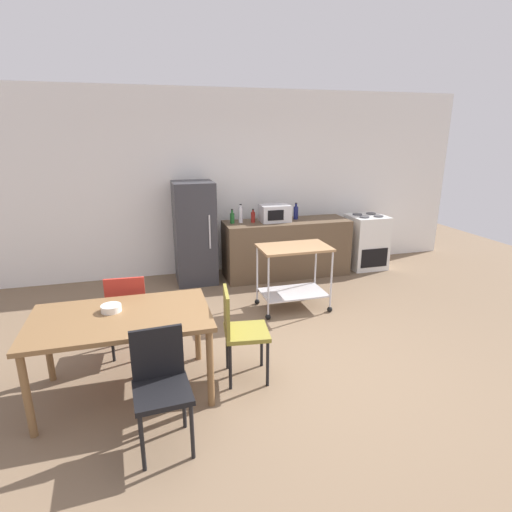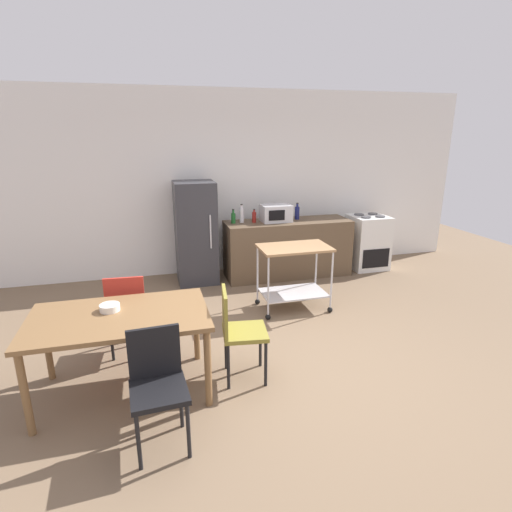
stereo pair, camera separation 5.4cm
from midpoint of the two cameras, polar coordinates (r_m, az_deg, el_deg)
ground_plane at (r=4.25m, az=4.24°, el=-14.98°), size 12.00×12.00×0.00m
back_wall at (r=6.75m, az=-4.89°, el=10.06°), size 8.40×0.12×2.90m
kitchen_counter at (r=6.61m, az=4.01°, el=1.09°), size 2.00×0.64×0.90m
dining_table at (r=3.73m, az=-18.64°, el=-8.97°), size 1.50×0.90×0.75m
chair_red at (r=4.41m, az=-17.75°, el=-7.01°), size 0.42×0.42×0.89m
chair_olive at (r=3.82m, az=-2.73°, el=-9.99°), size 0.45×0.45×0.89m
chair_black at (r=3.16m, az=-13.65°, el=-16.64°), size 0.42×0.42×0.89m
stove_oven at (r=7.24m, az=14.84°, el=1.96°), size 0.60×0.61×0.92m
refrigerator at (r=6.30m, az=-8.78°, el=3.19°), size 0.60×0.63×1.55m
kitchen_cart at (r=5.30m, az=4.98°, el=-1.55°), size 0.91×0.57×0.85m
bottle_olive_oil at (r=6.31m, az=-3.58°, el=5.35°), size 0.07×0.07×0.22m
bottle_soy_sauce at (r=6.35m, az=-2.41°, el=5.77°), size 0.07×0.07×0.29m
bottle_sparkling_water at (r=6.36m, az=-0.66°, el=5.48°), size 0.06×0.06×0.21m
microwave at (r=6.44m, az=2.38°, el=5.99°), size 0.46×0.35×0.26m
bottle_soda at (r=6.63m, az=5.34°, el=6.07°), size 0.07×0.07×0.26m
fruit_bowl at (r=3.79m, az=-19.92°, el=-6.86°), size 0.17×0.17×0.06m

